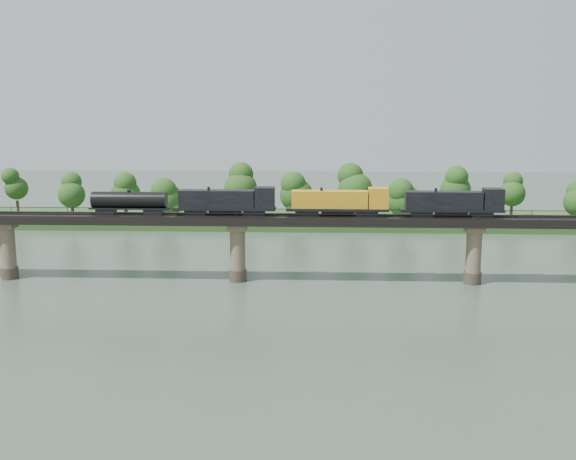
{
  "coord_description": "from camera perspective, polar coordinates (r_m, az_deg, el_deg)",
  "views": [
    {
      "loc": [
        13.6,
        -89.85,
        32.41
      ],
      "look_at": [
        8.62,
        30.0,
        9.0
      ],
      "focal_mm": 45.0,
      "sensor_mm": 36.0,
      "label": 1
    }
  ],
  "objects": [
    {
      "name": "ground",
      "position": [
        96.48,
        -5.93,
        -8.65
      ],
      "size": [
        400.0,
        400.0,
        0.0
      ],
      "primitive_type": "plane",
      "color": "#344336",
      "rests_on": "ground"
    },
    {
      "name": "far_bank",
      "position": [
        178.21,
        -2.04,
        0.82
      ],
      "size": [
        300.0,
        24.0,
        1.6
      ],
      "primitive_type": "cube",
      "color": "#25461C",
      "rests_on": "ground"
    },
    {
      "name": "bridge",
      "position": [
        123.6,
        -4.0,
        -1.58
      ],
      "size": [
        236.0,
        30.0,
        11.5
      ],
      "color": "#473A2D",
      "rests_on": "ground"
    },
    {
      "name": "bridge_superstructure",
      "position": [
        122.37,
        -4.04,
        1.32
      ],
      "size": [
        220.0,
        4.9,
        0.75
      ],
      "color": "black",
      "rests_on": "bridge"
    },
    {
      "name": "far_treeline",
      "position": [
        173.38,
        -4.88,
        3.19
      ],
      "size": [
        289.06,
        17.54,
        13.6
      ],
      "color": "#382619",
      "rests_on": "far_bank"
    },
    {
      "name": "freight_train",
      "position": [
        121.32,
        1.01,
        2.21
      ],
      "size": [
        69.73,
        2.72,
        4.8
      ],
      "color": "black",
      "rests_on": "bridge"
    }
  ]
}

